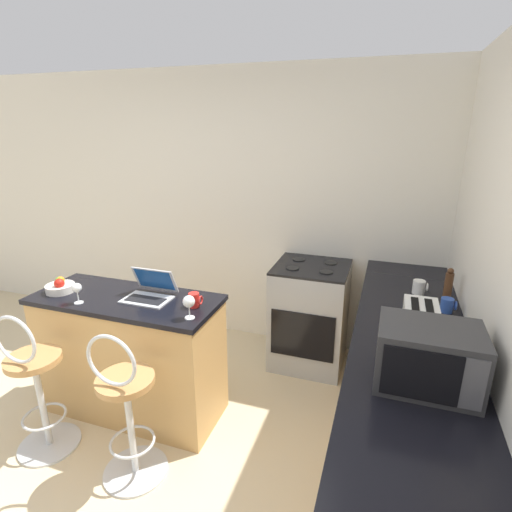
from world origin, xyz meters
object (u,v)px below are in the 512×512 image
(mug_red, at_px, (195,300))
(wine_glass_short, at_px, (189,302))
(pepper_mill, at_px, (448,287))
(stove_range, at_px, (310,315))
(wine_glass_tall, at_px, (77,289))
(mug_blue, at_px, (447,305))
(bar_stool_near, at_px, (36,386))
(bar_stool_far, at_px, (127,410))
(fruit_bowl, at_px, (60,286))
(mug_white, at_px, (419,287))
(laptop, at_px, (150,291))
(toaster, at_px, (420,321))
(microwave, at_px, (428,357))

(mug_red, bearing_deg, wine_glass_short, -73.99)
(pepper_mill, bearing_deg, stove_range, 156.21)
(wine_glass_tall, bearing_deg, mug_blue, 15.57)
(bar_stool_near, xyz_separation_m, wine_glass_tall, (0.11, 0.35, 0.56))
(bar_stool_far, relative_size, fruit_bowl, 5.13)
(bar_stool_near, relative_size, stove_range, 1.09)
(mug_red, bearing_deg, mug_white, 26.64)
(fruit_bowl, distance_m, mug_red, 1.05)
(wine_glass_tall, xyz_separation_m, mug_blue, (2.36, 0.66, -0.06))
(stove_range, relative_size, wine_glass_short, 6.19)
(stove_range, bearing_deg, wine_glass_short, -114.04)
(laptop, xyz_separation_m, mug_white, (1.79, 0.68, -0.00))
(fruit_bowl, bearing_deg, stove_range, 34.90)
(toaster, distance_m, stove_range, 1.40)
(laptop, relative_size, mug_white, 3.14)
(toaster, distance_m, mug_white, 0.66)
(fruit_bowl, relative_size, mug_white, 1.95)
(toaster, distance_m, wine_glass_tall, 2.19)
(mug_white, bearing_deg, stove_range, 158.39)
(laptop, xyz_separation_m, mug_red, (0.36, -0.04, -0.00))
(laptop, relative_size, stove_range, 0.34)
(bar_stool_far, bearing_deg, laptop, 106.13)
(wine_glass_tall, relative_size, mug_blue, 1.49)
(fruit_bowl, distance_m, wine_glass_tall, 0.30)
(toaster, xyz_separation_m, mug_red, (-1.40, -0.06, -0.05))
(toaster, relative_size, mug_white, 2.75)
(fruit_bowl, xyz_separation_m, mug_red, (1.04, 0.09, 0.01))
(fruit_bowl, bearing_deg, pepper_mill, 14.65)
(fruit_bowl, bearing_deg, toaster, 3.42)
(stove_range, bearing_deg, wine_glass_tall, -137.41)
(bar_stool_far, xyz_separation_m, stove_range, (0.78, 1.60, -0.02))
(wine_glass_tall, distance_m, wine_glass_short, 0.82)
(fruit_bowl, bearing_deg, microwave, -7.61)
(laptop, height_order, stove_range, laptop)
(bar_stool_far, distance_m, mug_white, 2.12)
(stove_range, height_order, mug_blue, mug_blue)
(bar_stool_near, height_order, pepper_mill, pepper_mill)
(bar_stool_far, height_order, mug_red, mug_red)
(fruit_bowl, bearing_deg, laptop, 10.25)
(stove_range, relative_size, mug_blue, 9.74)
(mug_red, relative_size, mug_white, 0.94)
(bar_stool_far, distance_m, wine_glass_tall, 0.88)
(mug_blue, distance_m, mug_white, 0.30)
(bar_stool_far, relative_size, mug_blue, 10.59)
(laptop, bearing_deg, pepper_mill, 16.14)
(fruit_bowl, bearing_deg, wine_glass_short, -3.90)
(toaster, xyz_separation_m, stove_range, (-0.81, 0.99, -0.57))
(laptop, bearing_deg, bar_stool_far, -73.87)
(stove_range, xyz_separation_m, mug_blue, (1.00, -0.59, 0.52))
(microwave, distance_m, mug_white, 1.13)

